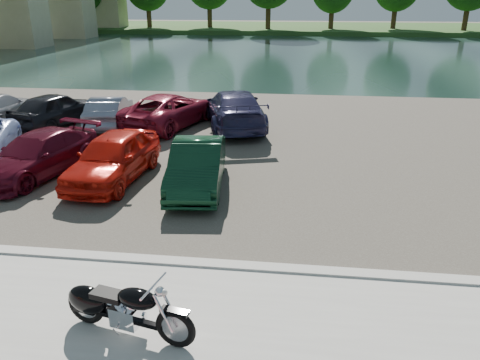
# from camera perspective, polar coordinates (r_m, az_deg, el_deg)

# --- Properties ---
(ground) EXTENTS (200.00, 200.00, 0.00)m
(ground) POSITION_cam_1_polar(r_m,az_deg,el_deg) (8.16, -6.56, -18.12)
(ground) COLOR #595447
(ground) RESTS_ON ground
(kerb) EXTENTS (60.00, 0.30, 0.14)m
(kerb) POSITION_cam_1_polar(r_m,az_deg,el_deg) (9.70, -3.86, -10.33)
(kerb) COLOR #ADA9A3
(kerb) RESTS_ON ground
(parking_lot) EXTENTS (60.00, 18.00, 0.04)m
(parking_lot) POSITION_cam_1_polar(r_m,az_deg,el_deg) (17.91, 1.47, 4.85)
(parking_lot) COLOR #453E38
(parking_lot) RESTS_ON ground
(river) EXTENTS (120.00, 40.00, 0.00)m
(river) POSITION_cam_1_polar(r_m,az_deg,el_deg) (46.39, 5.12, 15.15)
(river) COLOR #192D2A
(river) RESTS_ON ground
(far_bank) EXTENTS (120.00, 24.00, 0.60)m
(far_bank) POSITION_cam_1_polar(r_m,az_deg,el_deg) (78.24, 6.09, 17.97)
(far_bank) COLOR #2A4D1B
(far_bank) RESTS_ON ground
(motorcycle) EXTENTS (2.30, 0.90, 1.05)m
(motorcycle) POSITION_cam_1_polar(r_m,az_deg,el_deg) (7.98, -14.77, -14.72)
(motorcycle) COLOR black
(motorcycle) RESTS_ON promenade
(car_3) EXTENTS (2.83, 4.70, 1.27)m
(car_3) POSITION_cam_1_polar(r_m,az_deg,el_deg) (15.48, -23.42, 2.85)
(car_3) COLOR #530B1C
(car_3) RESTS_ON parking_lot
(car_4) EXTENTS (2.00, 4.29, 1.42)m
(car_4) POSITION_cam_1_polar(r_m,az_deg,el_deg) (14.26, -15.22, 2.70)
(car_4) COLOR red
(car_4) RESTS_ON parking_lot
(car_5) EXTENTS (1.80, 4.14, 1.33)m
(car_5) POSITION_cam_1_polar(r_m,az_deg,el_deg) (13.26, -5.26, 1.75)
(car_5) COLOR #0D321D
(car_5) RESTS_ON parking_lot
(car_8) EXTENTS (2.74, 4.41, 1.40)m
(car_8) POSITION_cam_1_polar(r_m,az_deg,el_deg) (21.31, -21.57, 8.08)
(car_8) COLOR black
(car_8) RESTS_ON parking_lot
(car_9) EXTENTS (1.94, 4.00, 1.26)m
(car_9) POSITION_cam_1_polar(r_m,az_deg,el_deg) (20.46, -15.63, 8.08)
(car_9) COLOR slate
(car_9) RESTS_ON parking_lot
(car_10) EXTENTS (3.62, 5.38, 1.37)m
(car_10) POSITION_cam_1_polar(r_m,az_deg,el_deg) (19.95, -8.65, 8.46)
(car_10) COLOR maroon
(car_10) RESTS_ON parking_lot
(car_11) EXTENTS (3.48, 5.69, 1.54)m
(car_11) POSITION_cam_1_polar(r_m,az_deg,el_deg) (19.51, -0.68, 8.66)
(car_11) COLOR #28274C
(car_11) RESTS_ON parking_lot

